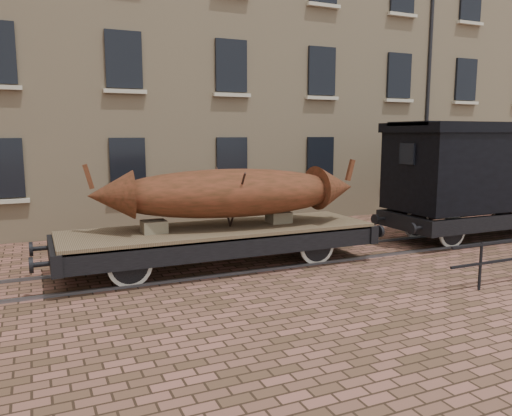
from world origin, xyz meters
name	(u,v)px	position (x,y,z in m)	size (l,w,h in m)	color
ground	(268,262)	(0.00, 0.00, 0.00)	(90.00, 90.00, 0.00)	#4D3523
warehouse_cream	(232,45)	(3.00, 9.99, 7.00)	(40.00, 10.19, 14.00)	#CEB286
rail_track	(268,261)	(0.00, 0.00, 0.03)	(30.00, 1.52, 0.06)	#59595E
flatcar_wagon	(220,235)	(-1.26, 0.00, 0.78)	(8.29, 2.25, 1.25)	brown
iron_boat	(230,193)	(-0.99, 0.00, 1.79)	(6.52, 2.42, 1.57)	brown
goods_van	(483,166)	(7.21, 0.00, 2.20)	(6.78, 2.47, 3.50)	black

